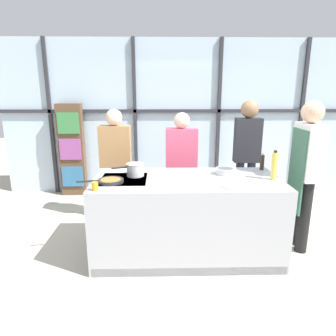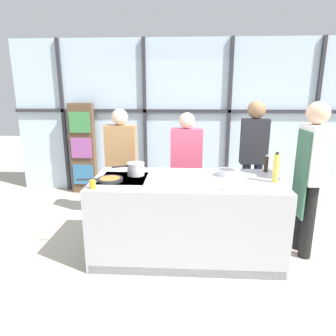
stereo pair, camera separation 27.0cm
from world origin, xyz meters
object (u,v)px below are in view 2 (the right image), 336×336
object	(u,v)px
spectator_center_right	(253,152)
chef	(310,170)
mixing_bowl	(226,172)
spectator_far_left	(121,158)
frying_pan	(109,179)
saucepan	(136,169)
white_plate	(231,188)
spectator_center_left	(186,161)
pepper_grinder	(266,164)
oil_bottle	(276,168)
juice_glass_near	(93,184)

from	to	relation	value
spectator_center_right	chef	bearing A→B (deg)	116.14
mixing_bowl	spectator_far_left	bearing A→B (deg)	149.88
frying_pan	mixing_bowl	bearing A→B (deg)	12.64
mixing_bowl	saucepan	bearing A→B (deg)	-177.47
white_plate	spectator_center_left	bearing A→B (deg)	108.95
pepper_grinder	white_plate	bearing A→B (deg)	-127.28
spectator_center_left	saucepan	world-z (taller)	spectator_center_left
white_plate	pepper_grinder	world-z (taller)	pepper_grinder
mixing_bowl	oil_bottle	size ratio (longest dim) A/B	0.68
mixing_bowl	oil_bottle	distance (m)	0.56
saucepan	pepper_grinder	xyz separation A→B (m)	(1.57, 0.24, 0.02)
chef	saucepan	distance (m)	2.00
spectator_center_left	mixing_bowl	distance (m)	0.95
frying_pan	pepper_grinder	distance (m)	1.90
oil_bottle	pepper_grinder	world-z (taller)	oil_bottle
pepper_grinder	spectator_center_right	bearing A→B (deg)	91.48
spectator_center_left	oil_bottle	world-z (taller)	spectator_center_left
frying_pan	oil_bottle	xyz separation A→B (m)	(1.82, 0.06, 0.14)
spectator_center_right	oil_bottle	xyz separation A→B (m)	(0.01, -1.06, 0.04)
frying_pan	white_plate	xyz separation A→B (m)	(1.31, -0.19, -0.01)
frying_pan	white_plate	bearing A→B (deg)	-8.46
saucepan	spectator_far_left	bearing A→B (deg)	112.19
juice_glass_near	saucepan	bearing A→B (deg)	54.66
spectator_far_left	spectator_center_right	world-z (taller)	spectator_center_right
saucepan	juice_glass_near	distance (m)	0.63
spectator_center_left	juice_glass_near	bearing A→B (deg)	55.18
pepper_grinder	mixing_bowl	bearing A→B (deg)	-159.18
mixing_bowl	juice_glass_near	distance (m)	1.54
white_plate	juice_glass_near	world-z (taller)	juice_glass_near
frying_pan	white_plate	size ratio (longest dim) A/B	2.18
chef	spectator_center_right	bearing A→B (deg)	26.14
saucepan	mixing_bowl	bearing A→B (deg)	2.53
chef	juice_glass_near	bearing A→B (deg)	101.63
saucepan	pepper_grinder	distance (m)	1.59
spectator_center_right	frying_pan	xyz separation A→B (m)	(-1.81, -1.12, -0.10)
white_plate	mixing_bowl	distance (m)	0.49
pepper_grinder	spectator_center_left	bearing A→B (deg)	146.93
mixing_bowl	oil_bottle	world-z (taller)	oil_bottle
spectator_far_left	spectator_center_left	size ratio (longest dim) A/B	1.03
spectator_far_left	spectator_center_left	bearing A→B (deg)	-180.00
spectator_far_left	spectator_center_left	world-z (taller)	spectator_far_left
spectator_far_left	pepper_grinder	distance (m)	2.03
chef	oil_bottle	bearing A→B (deg)	110.49
spectator_far_left	pepper_grinder	bearing A→B (deg)	161.82
spectator_center_left	white_plate	xyz separation A→B (m)	(0.45, -1.32, 0.04)
saucepan	white_plate	size ratio (longest dim) A/B	1.58
saucepan	oil_bottle	distance (m)	1.58
spectator_center_left	juice_glass_near	size ratio (longest dim) A/B	18.52
spectator_center_left	spectator_center_right	distance (m)	0.97
spectator_center_left	mixing_bowl	world-z (taller)	spectator_center_left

